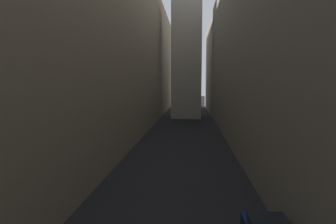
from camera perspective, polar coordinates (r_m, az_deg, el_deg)
The scene contains 3 objects.
ground_plane at distance 39.64m, azimuth 3.06°, elevation -4.85°, with size 264.00×264.00×0.00m, color black.
building_block_left at distance 43.12m, azimuth -12.30°, elevation 12.74°, with size 11.54×108.00×25.28m, color gray.
building_block_right at distance 42.92m, azimuth 21.42°, elevation 10.97°, with size 15.31×108.00×22.98m, color gray.
Camera 1 is at (1.08, 9.04, 7.22)m, focal length 30.50 mm.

